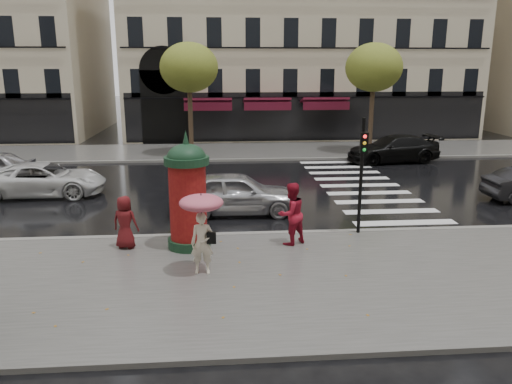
{
  "coord_description": "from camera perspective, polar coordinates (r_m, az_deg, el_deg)",
  "views": [
    {
      "loc": [
        -0.49,
        -12.07,
        5.32
      ],
      "look_at": [
        0.6,
        1.5,
        1.85
      ],
      "focal_mm": 35.0,
      "sensor_mm": 36.0,
      "label": 1
    }
  ],
  "objects": [
    {
      "name": "ground",
      "position": [
        13.2,
        -2.09,
        -9.49
      ],
      "size": [
        160.0,
        160.0,
        0.0
      ],
      "primitive_type": "plane",
      "color": "black",
      "rests_on": "ground"
    },
    {
      "name": "near_sidewalk",
      "position": [
        12.72,
        -1.99,
        -10.15
      ],
      "size": [
        90.0,
        7.0,
        0.12
      ],
      "primitive_type": "cube",
      "color": "#474744",
      "rests_on": "ground"
    },
    {
      "name": "far_sidewalk",
      "position": [
        31.52,
        -3.63,
        4.65
      ],
      "size": [
        90.0,
        6.0,
        0.12
      ],
      "primitive_type": "cube",
      "color": "#474744",
      "rests_on": "ground"
    },
    {
      "name": "near_kerb",
      "position": [
        15.97,
        -2.57,
        -4.92
      ],
      "size": [
        90.0,
        0.25,
        0.14
      ],
      "primitive_type": "cube",
      "color": "slate",
      "rests_on": "ground"
    },
    {
      "name": "far_kerb",
      "position": [
        28.57,
        -3.52,
        3.67
      ],
      "size": [
        90.0,
        0.25,
        0.14
      ],
      "primitive_type": "cube",
      "color": "slate",
      "rests_on": "ground"
    },
    {
      "name": "zebra_crossing",
      "position": [
        23.24,
        11.77,
        0.76
      ],
      "size": [
        3.6,
        11.75,
        0.01
      ],
      "primitive_type": "cube",
      "color": "silver",
      "rests_on": "ground"
    },
    {
      "name": "tree_far_left",
      "position": [
        30.11,
        -7.67,
        13.88
      ],
      "size": [
        3.4,
        3.4,
        6.64
      ],
      "color": "#38281C",
      "rests_on": "ground"
    },
    {
      "name": "tree_far_right",
      "position": [
        31.54,
        13.33,
        13.64
      ],
      "size": [
        3.4,
        3.4,
        6.64
      ],
      "color": "#38281C",
      "rests_on": "ground"
    },
    {
      "name": "woman_umbrella",
      "position": [
        12.64,
        -6.22,
        -3.25
      ],
      "size": [
        1.11,
        1.11,
        2.14
      ],
      "color": "beige",
      "rests_on": "near_sidewalk"
    },
    {
      "name": "woman_red",
      "position": [
        14.8,
        4.04,
        -2.49
      ],
      "size": [
        1.15,
        1.08,
        1.87
      ],
      "primitive_type": "imported",
      "rotation": [
        0.0,
        0.0,
        3.7
      ],
      "color": "maroon",
      "rests_on": "near_sidewalk"
    },
    {
      "name": "man_burgundy",
      "position": [
        14.99,
        -14.74,
        -3.36
      ],
      "size": [
        0.87,
        0.68,
        1.56
      ],
      "primitive_type": "imported",
      "rotation": [
        0.0,
        0.0,
        2.87
      ],
      "color": "#541013",
      "rests_on": "near_sidewalk"
    },
    {
      "name": "morris_column",
      "position": [
        14.48,
        -7.83,
        -0.03
      ],
      "size": [
        1.28,
        1.28,
        3.46
      ],
      "color": "#13321D",
      "rests_on": "near_sidewalk"
    },
    {
      "name": "traffic_light",
      "position": [
        15.75,
        12.03,
        3.05
      ],
      "size": [
        0.24,
        0.35,
        3.66
      ],
      "color": "black",
      "rests_on": "near_sidewalk"
    },
    {
      "name": "car_silver",
      "position": [
        18.26,
        -2.29,
        -0.11
      ],
      "size": [
        4.63,
        1.92,
        1.57
      ],
      "primitive_type": "imported",
      "rotation": [
        0.0,
        0.0,
        1.56
      ],
      "color": "#B4B4B9",
      "rests_on": "ground"
    },
    {
      "name": "car_white",
      "position": [
        22.63,
        -23.07,
        1.33
      ],
      "size": [
        5.03,
        2.41,
        1.38
      ],
      "primitive_type": "imported",
      "rotation": [
        0.0,
        0.0,
        1.59
      ],
      "color": "silver",
      "rests_on": "ground"
    },
    {
      "name": "car_black",
      "position": [
        29.19,
        15.4,
        4.77
      ],
      "size": [
        5.41,
        2.74,
        1.51
      ],
      "primitive_type": "imported",
      "rotation": [
        0.0,
        0.0,
        -1.45
      ],
      "color": "black",
      "rests_on": "ground"
    }
  ]
}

